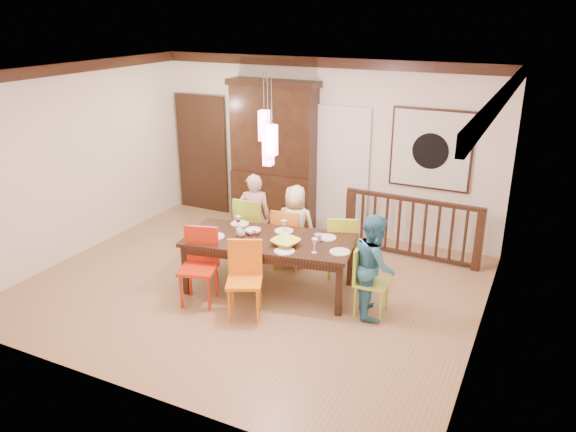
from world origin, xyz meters
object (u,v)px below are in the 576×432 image
at_px(chair_end_right, 372,277).
at_px(person_far_mid, 295,226).
at_px(chair_far_left, 254,224).
at_px(person_end_right, 374,265).
at_px(person_far_left, 254,217).
at_px(balustrade, 412,227).
at_px(dining_table, 269,244).
at_px(china_hutch, 274,155).

relative_size(chair_end_right, person_far_mid, 0.72).
xyz_separation_m(chair_far_left, person_far_mid, (0.62, 0.13, 0.04)).
bearing_deg(person_end_right, person_far_left, 45.91).
xyz_separation_m(balustrade, person_far_left, (-2.13, -1.11, 0.18)).
height_order(dining_table, person_far_left, person_far_left).
distance_m(balustrade, person_far_left, 2.40).
xyz_separation_m(dining_table, chair_end_right, (1.45, -0.02, -0.16)).
bearing_deg(person_far_mid, balustrade, -153.66).
height_order(chair_end_right, balustrade, balustrade).
relative_size(dining_table, china_hutch, 0.94).
bearing_deg(chair_end_right, dining_table, 86.88).
height_order(chair_end_right, person_far_left, person_far_left).
relative_size(dining_table, person_end_right, 1.81).
bearing_deg(dining_table, person_far_left, 120.20).
distance_m(chair_far_left, person_far_mid, 0.63).
bearing_deg(person_far_left, person_far_mid, 160.68).
bearing_deg(chair_far_left, person_far_mid, -168.47).
bearing_deg(chair_end_right, person_far_mid, 56.61).
xyz_separation_m(dining_table, person_end_right, (1.46, 0.01, -0.02)).
distance_m(chair_end_right, balustrade, 1.92).
bearing_deg(person_far_mid, china_hutch, -61.09).
bearing_deg(chair_end_right, china_hutch, 45.73).
bearing_deg(chair_end_right, person_far_left, 66.68).
xyz_separation_m(person_far_mid, person_end_right, (1.48, -0.86, 0.04)).
xyz_separation_m(balustrade, person_end_right, (0.00, -1.89, 0.16)).
relative_size(dining_table, chair_end_right, 2.68).
height_order(person_far_left, person_far_mid, person_far_left).
height_order(dining_table, person_far_mid, person_far_mid).
distance_m(china_hutch, person_end_right, 3.44).
xyz_separation_m(chair_far_left, person_far_left, (-0.02, 0.05, 0.09)).
distance_m(china_hutch, person_far_mid, 1.85).
xyz_separation_m(dining_table, balustrade, (1.45, 1.90, -0.17)).
xyz_separation_m(dining_table, person_far_left, (-0.67, 0.79, 0.01)).
relative_size(chair_end_right, balustrade, 0.42).
height_order(chair_far_left, chair_end_right, chair_far_left).
relative_size(dining_table, person_far_mid, 1.92).
xyz_separation_m(dining_table, person_far_mid, (-0.03, 0.87, -0.05)).
xyz_separation_m(dining_table, chair_far_left, (-0.65, 0.74, -0.09)).
xyz_separation_m(china_hutch, person_far_left, (0.41, -1.46, -0.59)).
bearing_deg(person_end_right, dining_table, 66.42).
distance_m(person_far_left, person_far_mid, 0.65).
bearing_deg(person_far_left, chair_end_right, 133.01).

